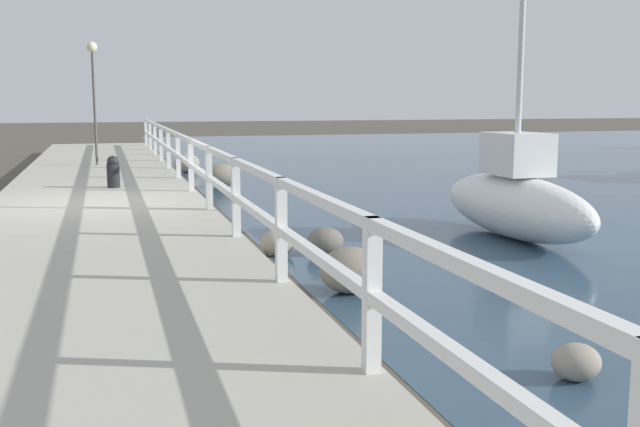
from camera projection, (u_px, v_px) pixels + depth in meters
ground_plane at (100, 224)px, 12.64m from camera, size 120.00×120.00×0.00m
dock_walkway at (99, 213)px, 12.61m from camera, size 3.59×36.00×0.36m
railing at (199, 160)px, 12.95m from camera, size 0.10×32.50×1.00m
boulder_water_edge at (187, 163)px, 21.47m from camera, size 0.74×0.66×0.55m
boulder_upstream at (277, 243)px, 10.02m from camera, size 0.47×0.42×0.35m
boulder_near_dock at (221, 175)px, 17.84m from camera, size 0.77×0.70×0.58m
boulder_downstream at (350, 270)px, 8.07m from camera, size 0.67×0.61×0.50m
boulder_far_strip at (576, 362)px, 5.56m from camera, size 0.38×0.34×0.28m
boulder_mid_strip at (325, 241)px, 10.09m from camera, size 0.50×0.45×0.37m
mooring_bollard at (113, 172)px, 14.73m from camera, size 0.25×0.25×0.63m
dock_lamp at (93, 73)px, 19.60m from camera, size 0.27×0.27×3.22m
sailboat_white at (515, 197)px, 11.26m from camera, size 1.09×3.79×7.87m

